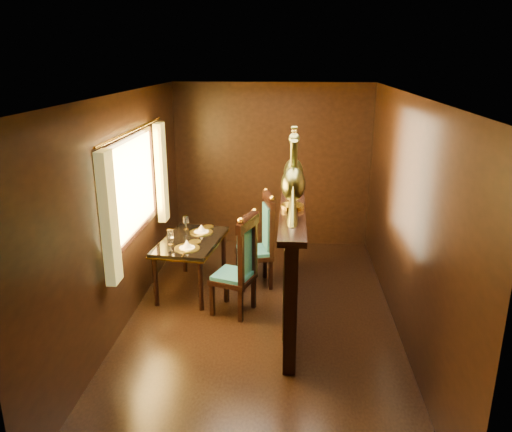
% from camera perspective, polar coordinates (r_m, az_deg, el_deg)
% --- Properties ---
extents(ground, '(5.00, 5.00, 0.00)m').
position_cam_1_polar(ground, '(5.78, 0.61, -11.84)').
color(ground, black).
rests_on(ground, ground).
extents(room_shell, '(3.04, 5.04, 2.52)m').
position_cam_1_polar(room_shell, '(5.21, -0.26, 3.60)').
color(room_shell, black).
rests_on(room_shell, ground).
extents(partition, '(0.26, 2.70, 1.36)m').
position_cam_1_polar(partition, '(5.73, 4.03, -4.23)').
color(partition, black).
rests_on(partition, ground).
extents(dining_table, '(0.85, 1.24, 0.88)m').
position_cam_1_polar(dining_table, '(6.30, -7.47, -3.24)').
color(dining_table, black).
rests_on(dining_table, ground).
extents(chair_left, '(0.57, 0.59, 1.24)m').
position_cam_1_polar(chair_left, '(5.65, -1.63, -5.28)').
color(chair_left, black).
rests_on(chair_left, ground).
extents(chair_right, '(0.55, 0.57, 1.25)m').
position_cam_1_polar(chair_right, '(6.39, 0.79, -2.42)').
color(chair_right, black).
rests_on(chair_right, ground).
extents(peacock_left, '(0.26, 0.69, 0.82)m').
position_cam_1_polar(peacock_left, '(5.06, 4.31, 5.31)').
color(peacock_left, '#164428').
rests_on(peacock_left, partition).
extents(peacock_right, '(0.23, 0.62, 0.74)m').
position_cam_1_polar(peacock_right, '(5.73, 4.32, 6.38)').
color(peacock_right, '#164428').
rests_on(peacock_right, partition).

